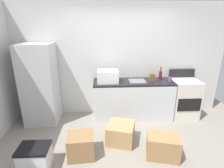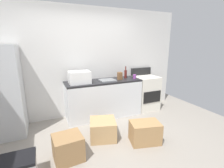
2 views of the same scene
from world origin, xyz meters
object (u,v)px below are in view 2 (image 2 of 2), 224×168
Objects in this scene: stove_oven at (145,92)px; cardboard_box_large at (145,132)px; wine_bottle at (126,74)px; coffee_mug at (135,77)px; knife_block at (120,76)px; cardboard_box_small at (103,129)px; refrigerator at (2,92)px; cardboard_box_medium at (68,148)px; microwave at (79,77)px.

stove_oven is 2.10× the size of cardboard_box_large.
wine_bottle is 0.24m from coffee_mug.
coffee_mug is at bearing -6.55° from knife_block.
cardboard_box_small is (-0.79, -0.89, -0.81)m from knife_block.
refrigerator reaches higher than wine_bottle.
wine_bottle is at bearing 44.80° from cardboard_box_small.
knife_block reaches higher than cardboard_box_medium.
stove_oven is 0.96m from knife_block.
microwave is 0.96× the size of cardboard_box_small.
cardboard_box_large reaches higher than cardboard_box_small.
wine_bottle is 1.64m from cardboard_box_small.
stove_oven is at bearing 30.36° from cardboard_box_small.
refrigerator is 1.59× the size of stove_oven.
refrigerator is 1.70m from cardboard_box_medium.
refrigerator is 2.86m from coffee_mug.
cardboard_box_large is (0.86, -1.32, -0.84)m from microwave.
refrigerator reaches higher than knife_block.
cardboard_box_medium is (-2.29, -1.27, -0.27)m from stove_oven.
microwave is at bearing 68.07° from cardboard_box_medium.
knife_block is at bearing 173.45° from coffee_mug.
coffee_mug is at bearing 32.16° from cardboard_box_medium.
wine_bottle reaches higher than coffee_mug.
cardboard_box_large is at bearing -95.59° from knife_block.
wine_bottle is 3.00× the size of coffee_mug.
refrigerator is 3.34× the size of cardboard_box_large.
cardboard_box_large is (-0.52, -1.27, -0.76)m from coffee_mug.
coffee_mug is at bearing 67.72° from cardboard_box_large.
wine_bottle is at bearing 76.32° from cardboard_box_large.
knife_block reaches higher than cardboard_box_large.
cardboard_box_small is at bearing -131.53° from knife_block.
coffee_mug reaches higher than cardboard_box_large.
stove_oven is 1.68m from cardboard_box_large.
knife_block is 0.34× the size of cardboard_box_large.
knife_block reaches higher than cardboard_box_small.
cardboard_box_medium is at bearing -141.91° from wine_bottle.
knife_block is at bearing 84.41° from cardboard_box_large.
knife_block is at bearing -176.83° from stove_oven.
cardboard_box_small is at bearing -135.20° from wine_bottle.
refrigerator is 2.76m from cardboard_box_large.
stove_oven is 11.00× the size of coffee_mug.
cardboard_box_small is (1.68, -0.88, -0.69)m from refrigerator.
wine_bottle is 2.32m from cardboard_box_medium.
stove_oven reaches higher than coffee_mug.
refrigerator is 9.74× the size of knife_block.
knife_block is (-0.22, -0.11, -0.02)m from wine_bottle.
refrigerator is at bearing 150.73° from cardboard_box_large.
stove_oven is at bearing 12.29° from coffee_mug.
coffee_mug is at bearing 35.54° from cardboard_box_small.
cardboard_box_small is (0.21, -0.89, -0.85)m from microwave.
coffee_mug is 0.23× the size of cardboard_box_medium.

